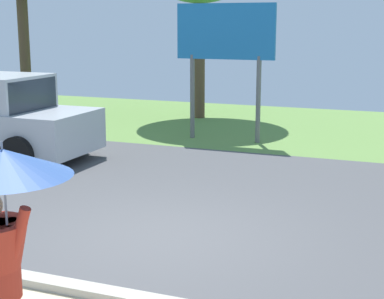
# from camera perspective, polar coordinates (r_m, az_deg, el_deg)

# --- Properties ---
(ground_plane) EXTENTS (40.00, 22.00, 0.20)m
(ground_plane) POSITION_cam_1_polar(r_m,az_deg,el_deg) (11.40, 2.99, -3.71)
(ground_plane) COLOR #4C4C4F
(roadside_billboard) EXTENTS (2.60, 0.12, 3.50)m
(roadside_billboard) POSITION_cam_1_polar(r_m,az_deg,el_deg) (15.53, 3.17, 10.18)
(roadside_billboard) COLOR slate
(roadside_billboard) RESTS_ON ground_plane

